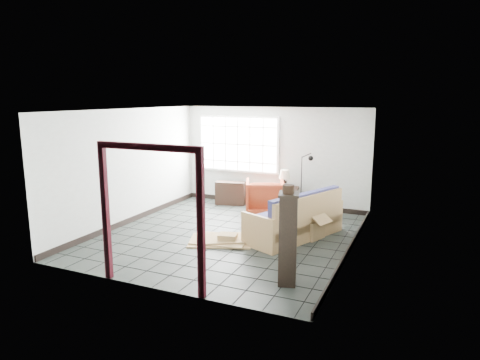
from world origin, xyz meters
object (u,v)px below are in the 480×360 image
at_px(armchair, 265,195).
at_px(side_table, 287,192).
at_px(tall_shelf, 288,238).
at_px(futon_sofa, 297,221).

height_order(armchair, side_table, armchair).
relative_size(armchair, tall_shelf, 0.66).
bearing_deg(armchair, tall_shelf, 93.58).
xyz_separation_m(side_table, tall_shelf, (1.34, -4.15, 0.24)).
bearing_deg(armchair, futon_sofa, 108.67).
distance_m(side_table, tall_shelf, 4.37).
xyz_separation_m(futon_sofa, armchair, (-1.25, 1.45, 0.12)).
relative_size(side_table, tall_shelf, 0.42).
bearing_deg(futon_sofa, armchair, 153.79).
height_order(side_table, tall_shelf, tall_shelf).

